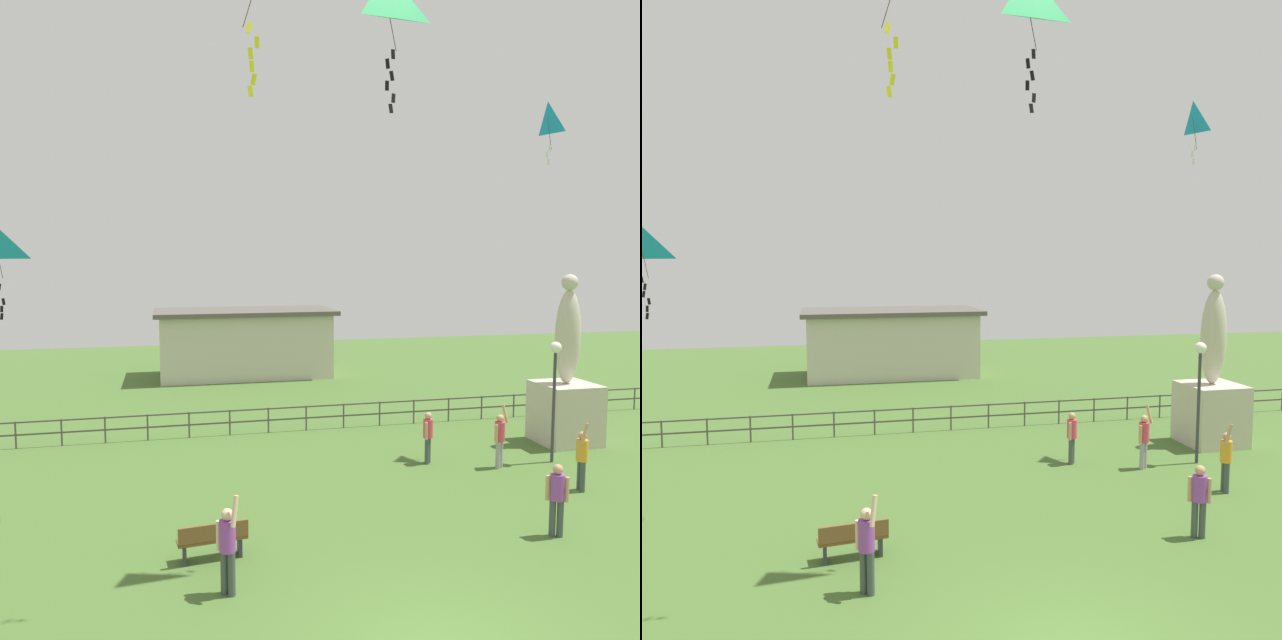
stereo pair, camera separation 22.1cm
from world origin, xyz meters
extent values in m
cube|color=beige|center=(9.35, 10.28, 1.06)|extent=(1.93, 1.93, 2.12)
ellipsoid|color=beige|center=(9.35, 10.28, 3.77)|extent=(0.90, 0.76, 3.29)
sphere|color=beige|center=(9.35, 10.28, 5.67)|extent=(0.56, 0.56, 0.56)
cylinder|color=#38383D|center=(7.65, 8.45, 1.77)|extent=(0.10, 0.10, 3.55)
sphere|color=white|center=(7.65, 8.45, 3.70)|extent=(0.36, 0.36, 0.36)
cube|color=brown|center=(-3.37, 4.28, 0.45)|extent=(1.54, 0.57, 0.06)
cube|color=brown|center=(-3.35, 4.10, 0.67)|extent=(1.50, 0.23, 0.36)
cube|color=#333338|center=(-3.97, 4.22, 0.23)|extent=(0.08, 0.36, 0.45)
cube|color=#333338|center=(-2.78, 4.35, 0.23)|extent=(0.08, 0.36, 0.45)
cylinder|color=#3F4C47|center=(4.45, 3.59, 0.44)|extent=(0.15, 0.15, 0.87)
cylinder|color=#3F4C47|center=(4.60, 3.51, 0.44)|extent=(0.15, 0.15, 0.87)
cylinder|color=purple|center=(4.53, 3.55, 1.18)|extent=(0.32, 0.32, 0.62)
sphere|color=tan|center=(4.53, 3.55, 1.61)|extent=(0.23, 0.23, 0.23)
cylinder|color=tan|center=(4.34, 3.65, 1.15)|extent=(0.10, 0.10, 0.59)
cylinder|color=tan|center=(4.71, 3.44, 1.15)|extent=(0.10, 0.10, 0.59)
cylinder|color=#3F4C47|center=(3.69, 9.20, 0.42)|extent=(0.14, 0.14, 0.83)
cylinder|color=#3F4C47|center=(3.79, 9.33, 0.42)|extent=(0.14, 0.14, 0.83)
cylinder|color=#D83F59|center=(3.74, 9.26, 1.13)|extent=(0.31, 0.31, 0.59)
sphere|color=tan|center=(3.74, 9.26, 1.54)|extent=(0.22, 0.22, 0.22)
cylinder|color=tan|center=(3.61, 9.11, 1.09)|extent=(0.09, 0.09, 0.56)
cylinder|color=tan|center=(3.87, 9.42, 1.09)|extent=(0.09, 0.09, 0.56)
cylinder|color=#99999E|center=(5.79, 8.37, 0.43)|extent=(0.15, 0.15, 0.85)
cylinder|color=#99999E|center=(5.65, 8.28, 0.43)|extent=(0.15, 0.15, 0.85)
cylinder|color=#D83F59|center=(5.72, 8.32, 1.16)|extent=(0.31, 0.31, 0.60)
sphere|color=tan|center=(5.72, 8.32, 1.57)|extent=(0.23, 0.23, 0.23)
cylinder|color=tan|center=(5.92, 8.39, 1.69)|extent=(0.22, 0.27, 0.57)
cylinder|color=tan|center=(5.54, 8.21, 1.12)|extent=(0.09, 0.09, 0.57)
cylinder|color=#3F4C47|center=(6.93, 5.91, 0.43)|extent=(0.15, 0.15, 0.86)
cylinder|color=#3F4C47|center=(6.96, 6.08, 0.43)|extent=(0.15, 0.15, 0.86)
cylinder|color=orange|center=(6.95, 6.00, 1.16)|extent=(0.31, 0.31, 0.61)
sphere|color=tan|center=(6.95, 6.00, 1.58)|extent=(0.23, 0.23, 0.23)
cylinder|color=tan|center=(6.86, 5.80, 1.70)|extent=(0.25, 0.13, 0.58)
cylinder|color=tan|center=(6.98, 6.20, 1.12)|extent=(0.09, 0.09, 0.58)
cylinder|color=#3F4C47|center=(-3.12, 2.66, 0.43)|extent=(0.15, 0.15, 0.87)
cylinder|color=#3F4C47|center=(-3.25, 2.77, 0.43)|extent=(0.15, 0.15, 0.87)
cylinder|color=purple|center=(-3.18, 2.71, 1.18)|extent=(0.32, 0.32, 0.62)
sphere|color=beige|center=(-3.18, 2.71, 1.60)|extent=(0.23, 0.23, 0.23)
cylinder|color=beige|center=(-3.06, 2.53, 1.72)|extent=(0.21, 0.23, 0.59)
cylinder|color=beige|center=(-3.34, 2.85, 1.14)|extent=(0.10, 0.10, 0.58)
pyramid|color=#198CD1|center=(7.81, 9.56, 10.99)|extent=(0.52, 0.78, 0.98)
cylinder|color=#4C381E|center=(7.93, 9.61, 10.50)|extent=(0.26, 0.12, 0.98)
cube|color=white|center=(7.98, 9.63, 10.04)|extent=(0.09, 0.02, 0.20)
cube|color=white|center=(7.84, 9.56, 9.82)|extent=(0.08, 0.01, 0.20)
cube|color=white|center=(7.91, 9.60, 9.60)|extent=(0.10, 0.04, 0.20)
cube|color=yellow|center=(-2.69, 2.58, 10.57)|extent=(0.11, 0.04, 0.21)
cube|color=yellow|center=(-2.54, 2.66, 10.35)|extent=(0.09, 0.05, 0.20)
cube|color=yellow|center=(-2.66, 2.60, 10.13)|extent=(0.10, 0.04, 0.21)
cube|color=yellow|center=(-2.64, 2.61, 9.91)|extent=(0.09, 0.02, 0.20)
cube|color=yellow|center=(-2.61, 2.63, 9.69)|extent=(0.12, 0.04, 0.21)
cube|color=yellow|center=(-2.67, 2.59, 9.47)|extent=(0.11, 0.02, 0.21)
pyramid|color=#1EB759|center=(0.36, 3.95, 11.81)|extent=(1.15, 0.61, 1.16)
cylinder|color=#4C381E|center=(0.39, 3.72, 11.24)|extent=(0.07, 0.49, 1.16)
cube|color=black|center=(0.45, 3.74, 10.68)|extent=(0.08, 0.03, 0.20)
cube|color=black|center=(0.30, 3.67, 10.46)|extent=(0.12, 0.05, 0.21)
cube|color=black|center=(0.42, 3.73, 10.24)|extent=(0.11, 0.02, 0.21)
cube|color=black|center=(0.29, 3.67, 10.02)|extent=(0.08, 0.02, 0.20)
cube|color=black|center=(0.47, 3.75, 9.80)|extent=(0.10, 0.05, 0.20)
cube|color=black|center=(0.40, 3.72, 9.58)|extent=(0.10, 0.05, 0.20)
cube|color=black|center=(-8.95, 11.51, 5.20)|extent=(0.10, 0.02, 0.21)
cube|color=black|center=(-9.00, 11.48, 4.98)|extent=(0.10, 0.05, 0.20)
cube|color=black|center=(-9.01, 11.48, 4.76)|extent=(0.11, 0.02, 0.21)
cylinder|color=#4C4742|center=(-9.34, 14.00, 0.47)|extent=(0.06, 0.06, 0.95)
cylinder|color=#4C4742|center=(-7.86, 14.00, 0.47)|extent=(0.06, 0.06, 0.95)
cylinder|color=#4C4742|center=(-6.42, 14.00, 0.47)|extent=(0.06, 0.06, 0.95)
cylinder|color=#4C4742|center=(-4.98, 14.00, 0.47)|extent=(0.06, 0.06, 0.95)
cylinder|color=#4C4742|center=(-3.52, 14.00, 0.47)|extent=(0.06, 0.06, 0.95)
cylinder|color=#4C4742|center=(-2.06, 14.00, 0.47)|extent=(0.06, 0.06, 0.95)
cylinder|color=#4C4742|center=(-0.62, 14.00, 0.47)|extent=(0.06, 0.06, 0.95)
cylinder|color=#4C4742|center=(0.82, 14.00, 0.47)|extent=(0.06, 0.06, 0.95)
cylinder|color=#4C4742|center=(2.29, 14.00, 0.47)|extent=(0.06, 0.06, 0.95)
cylinder|color=#4C4742|center=(3.75, 14.00, 0.47)|extent=(0.06, 0.06, 0.95)
cylinder|color=#4C4742|center=(5.16, 14.00, 0.47)|extent=(0.06, 0.06, 0.95)
cylinder|color=#4C4742|center=(6.65, 14.00, 0.47)|extent=(0.06, 0.06, 0.95)
cylinder|color=#4C4742|center=(8.09, 14.00, 0.47)|extent=(0.06, 0.06, 0.95)
cylinder|color=#4C4742|center=(9.54, 14.00, 0.47)|extent=(0.06, 0.06, 0.95)
cylinder|color=#4C4742|center=(10.99, 14.00, 0.47)|extent=(0.06, 0.06, 0.95)
cylinder|color=#4C4742|center=(12.44, 14.00, 0.47)|extent=(0.06, 0.06, 0.95)
cylinder|color=#4C4742|center=(13.84, 14.00, 0.47)|extent=(0.06, 0.06, 0.95)
cylinder|color=#4C4742|center=(15.32, 14.00, 0.47)|extent=(0.06, 0.06, 0.95)
cube|color=#4C4742|center=(0.00, 14.00, 0.91)|extent=(36.00, 0.05, 0.05)
cube|color=#4C4742|center=(0.00, 14.00, 0.47)|extent=(36.00, 0.05, 0.05)
cube|color=beige|center=(-0.05, 26.00, 1.72)|extent=(9.12, 4.25, 3.45)
cube|color=#59544C|center=(-0.05, 26.00, 3.57)|extent=(9.72, 4.85, 0.24)
camera|label=1|loc=(-4.22, -9.18, 6.46)|focal=35.92mm
camera|label=2|loc=(-4.00, -9.23, 6.46)|focal=35.92mm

